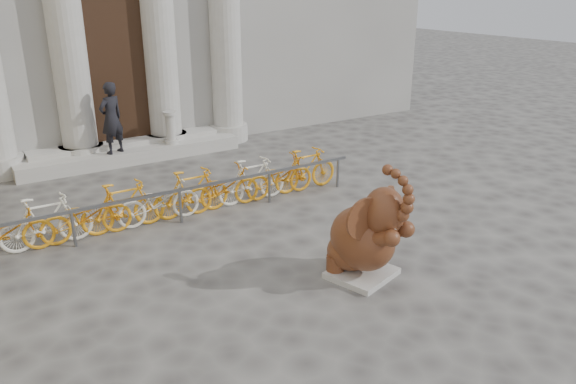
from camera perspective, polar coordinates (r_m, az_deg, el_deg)
ground at (r=8.27m, az=4.98°, el=-13.27°), size 80.00×80.00×0.00m
entrance_steps at (r=16.03m, az=-15.67°, el=3.82°), size 6.00×1.20×0.36m
elephant_statue at (r=9.18m, az=7.86°, el=-4.51°), size 1.33×1.59×2.01m
bike_rack at (r=11.67m, az=-11.45°, el=-0.38°), size 8.33×0.53×1.00m
pedestrian at (r=15.29m, az=-17.52°, el=7.17°), size 0.80×0.68×1.87m
balustrade_post at (r=15.92m, az=-11.83°, el=6.28°), size 0.37×0.37×0.91m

